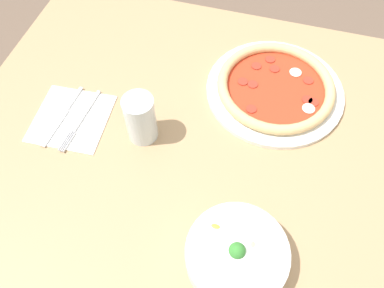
# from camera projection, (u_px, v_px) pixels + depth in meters

# --- Properties ---
(ground_plane) EXTENTS (8.00, 8.00, 0.00)m
(ground_plane) POSITION_uv_depth(u_px,v_px,m) (202.00, 235.00, 1.54)
(ground_plane) COLOR brown
(dining_table) EXTENTS (1.20, 0.90, 0.75)m
(dining_table) POSITION_uv_depth(u_px,v_px,m) (208.00, 156.00, 0.99)
(dining_table) COLOR tan
(dining_table) RESTS_ON ground_plane
(pizza) EXTENTS (0.35, 0.35, 0.04)m
(pizza) POSITION_uv_depth(u_px,v_px,m) (275.00, 88.00, 0.95)
(pizza) COLOR white
(pizza) RESTS_ON dining_table
(bowl) EXTENTS (0.20, 0.20, 0.08)m
(bowl) POSITION_uv_depth(u_px,v_px,m) (236.00, 255.00, 0.71)
(bowl) COLOR white
(bowl) RESTS_ON dining_table
(napkin) EXTENTS (0.19, 0.19, 0.00)m
(napkin) POSITION_uv_depth(u_px,v_px,m) (71.00, 118.00, 0.92)
(napkin) COLOR white
(napkin) RESTS_ON dining_table
(fork) EXTENTS (0.03, 0.19, 0.00)m
(fork) POSITION_uv_depth(u_px,v_px,m) (81.00, 119.00, 0.91)
(fork) COLOR silver
(fork) RESTS_ON napkin
(knife) EXTENTS (0.03, 0.19, 0.01)m
(knife) POSITION_uv_depth(u_px,v_px,m) (65.00, 113.00, 0.93)
(knife) COLOR silver
(knife) RESTS_ON napkin
(glass) EXTENTS (0.07, 0.07, 0.13)m
(glass) POSITION_uv_depth(u_px,v_px,m) (141.00, 119.00, 0.84)
(glass) COLOR silver
(glass) RESTS_ON dining_table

